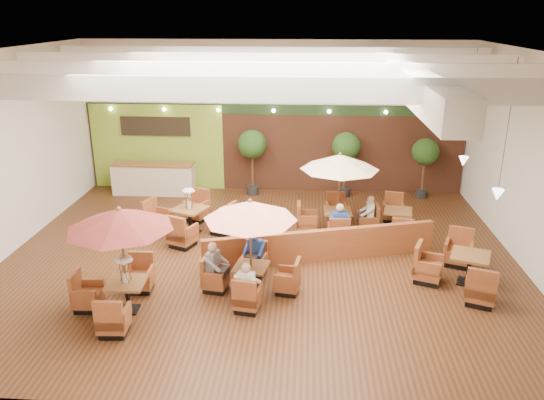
# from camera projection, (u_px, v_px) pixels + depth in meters

# --- Properties ---
(room) EXTENTS (14.04, 14.00, 5.52)m
(room) POSITION_uv_depth(u_px,v_px,m) (272.00, 119.00, 14.62)
(room) COLOR #381E0F
(room) RESTS_ON ground
(service_counter) EXTENTS (3.00, 0.75, 1.18)m
(service_counter) POSITION_uv_depth(u_px,v_px,m) (154.00, 179.00, 19.59)
(service_counter) COLOR beige
(service_counter) RESTS_ON ground
(booth_divider) EXTENTS (6.27, 1.95, 0.90)m
(booth_divider) POSITION_uv_depth(u_px,v_px,m) (321.00, 245.00, 14.35)
(booth_divider) COLOR brown
(booth_divider) RESTS_ON ground
(table_0) EXTENTS (2.40, 2.47, 2.53)m
(table_0) POSITION_uv_depth(u_px,v_px,m) (119.00, 238.00, 11.47)
(table_0) COLOR brown
(table_0) RESTS_ON ground
(table_1) EXTENTS (2.40, 2.40, 2.40)m
(table_1) POSITION_uv_depth(u_px,v_px,m) (250.00, 229.00, 12.34)
(table_1) COLOR brown
(table_1) RESTS_ON ground
(table_2) EXTENTS (2.47, 2.47, 2.54)m
(table_2) POSITION_uv_depth(u_px,v_px,m) (339.00, 179.00, 15.73)
(table_2) COLOR brown
(table_2) RESTS_ON ground
(table_3) EXTENTS (2.91, 2.91, 1.58)m
(table_3) POSITION_uv_depth(u_px,v_px,m) (190.00, 219.00, 16.16)
(table_3) COLOR brown
(table_3) RESTS_ON ground
(table_4) EXTENTS (2.00, 2.84, 1.00)m
(table_4) POSITION_uv_depth(u_px,v_px,m) (457.00, 269.00, 13.19)
(table_4) COLOR brown
(table_4) RESTS_ON ground
(table_5) EXTENTS (0.97, 2.54, 0.92)m
(table_5) POSITION_uv_depth(u_px,v_px,m) (397.00, 222.00, 16.22)
(table_5) COLOR brown
(table_5) RESTS_ON ground
(topiary_0) EXTENTS (1.05, 1.05, 2.43)m
(topiary_0) POSITION_uv_depth(u_px,v_px,m) (252.00, 147.00, 19.13)
(topiary_0) COLOR black
(topiary_0) RESTS_ON ground
(topiary_1) EXTENTS (1.03, 1.03, 2.39)m
(topiary_1) POSITION_uv_depth(u_px,v_px,m) (346.00, 149.00, 18.93)
(topiary_1) COLOR black
(topiary_1) RESTS_ON ground
(topiary_2) EXTENTS (0.95, 0.95, 2.21)m
(topiary_2) POSITION_uv_depth(u_px,v_px,m) (425.00, 154.00, 18.79)
(topiary_2) COLOR black
(topiary_2) RESTS_ON ground
(diner_0) EXTENTS (0.41, 0.37, 0.76)m
(diner_0) POSITION_uv_depth(u_px,v_px,m) (247.00, 281.00, 11.83)
(diner_0) COLOR silver
(diner_0) RESTS_ON ground
(diner_1) EXTENTS (0.39, 0.35, 0.73)m
(diner_1) POSITION_uv_depth(u_px,v_px,m) (255.00, 249.00, 13.47)
(diner_1) COLOR #224293
(diner_1) RESTS_ON ground
(diner_2) EXTENTS (0.39, 0.44, 0.80)m
(diner_2) POSITION_uv_depth(u_px,v_px,m) (215.00, 262.00, 12.70)
(diner_2) COLOR slate
(diner_2) RESTS_ON ground
(diner_3) EXTENTS (0.42, 0.33, 0.84)m
(diner_3) POSITION_uv_depth(u_px,v_px,m) (339.00, 220.00, 15.18)
(diner_3) COLOR #224293
(diner_3) RESTS_ON ground
(diner_4) EXTENTS (0.29, 0.37, 0.75)m
(diner_4) POSITION_uv_depth(u_px,v_px,m) (369.00, 211.00, 16.00)
(diner_4) COLOR silver
(diner_4) RESTS_ON ground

